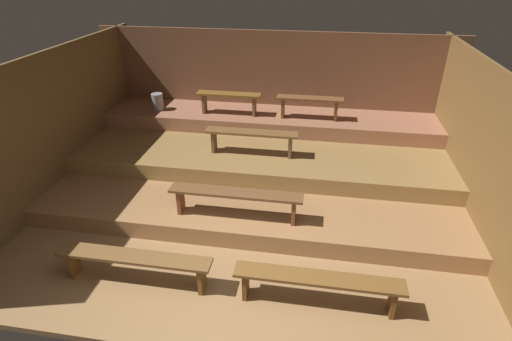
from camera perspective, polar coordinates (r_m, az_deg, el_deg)
name	(u,v)px	position (r m, az deg, el deg)	size (l,w,h in m)	color
ground	(253,203)	(6.34, -0.47, -4.74)	(6.99, 5.58, 0.08)	#9A7349
wall_back	(273,89)	(8.04, 2.50, 11.66)	(6.99, 0.06, 2.21)	brown
wall_left	(56,124)	(7.00, -26.78, 5.94)	(0.06, 5.58, 2.21)	brown
wall_right	(482,153)	(6.13, 29.69, 2.20)	(0.06, 5.58, 2.21)	brown
platform_lower	(259,176)	(6.76, 0.39, -0.76)	(6.19, 3.58, 0.26)	#A07146
platform_middle	(264,148)	(7.13, 1.12, 3.27)	(6.19, 2.45, 0.26)	olive
platform_upper	(269,120)	(7.66, 1.90, 7.22)	(6.19, 1.07, 0.26)	#A2684D
bench_floor_left	(134,261)	(4.93, -17.06, -12.26)	(1.84, 0.24, 0.40)	brown
bench_floor_right	(318,282)	(4.52, 8.88, -15.56)	(1.84, 0.24, 0.40)	brown
bench_lower_center	(236,197)	(5.35, -2.93, -3.79)	(1.81, 0.24, 0.40)	brown
bench_middle_center	(252,136)	(6.50, -0.65, 4.92)	(1.51, 0.24, 0.40)	brown
bench_upper_left	(229,98)	(7.53, -3.91, 10.29)	(1.20, 0.24, 0.40)	brown
bench_upper_right	(310,103)	(7.35, 7.70, 9.63)	(1.20, 0.24, 0.40)	brown
pail_upper	(158,102)	(8.00, -13.93, 9.55)	(0.22, 0.22, 0.32)	gray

